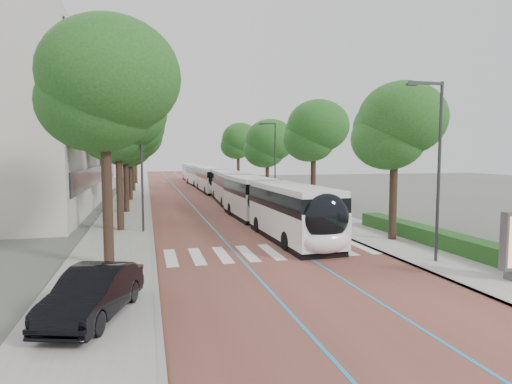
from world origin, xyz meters
TOP-DOWN VIEW (x-y plane):
  - ground at (0.00, 0.00)m, footprint 160.00×160.00m
  - road at (0.00, 40.00)m, footprint 11.00×140.00m
  - sidewalk_left at (-7.50, 40.00)m, footprint 4.00×140.00m
  - sidewalk_right at (7.50, 40.00)m, footprint 4.00×140.00m
  - kerb_left at (-5.60, 40.00)m, footprint 0.20×140.00m
  - kerb_right at (5.60, 40.00)m, footprint 0.20×140.00m
  - zebra_crossing at (0.20, 1.00)m, footprint 10.55×3.60m
  - lane_line_left at (-1.60, 40.00)m, footprint 0.12×126.00m
  - lane_line_right at (1.60, 40.00)m, footprint 0.12×126.00m
  - office_building at (-19.47, 28.00)m, footprint 18.11×40.00m
  - hedge at (9.10, 0.00)m, footprint 1.20×14.00m
  - streetlight_near at (6.62, -3.00)m, footprint 1.82×0.20m
  - streetlight_far at (6.62, 22.00)m, footprint 1.82×0.20m
  - lamp_post_left at (-6.10, 8.00)m, footprint 0.14×0.14m
  - trees_left at (-7.50, 23.48)m, footprint 6.35×60.60m
  - trees_right at (7.70, 24.40)m, footprint 5.71×47.21m
  - lead_bus at (2.05, 7.28)m, footprint 2.97×18.45m
  - bus_queued_0 at (2.36, 23.06)m, footprint 3.17×12.51m
  - bus_queued_1 at (2.37, 36.24)m, footprint 2.57×12.40m
  - bus_queued_2 at (2.28, 48.82)m, footprint 2.95×12.48m
  - bus_queued_3 at (2.50, 62.17)m, footprint 2.60×12.41m
  - parked_car at (-7.43, -6.32)m, footprint 2.87×4.76m

SIDE VIEW (x-z plane):
  - ground at x=0.00m, z-range 0.00..0.00m
  - road at x=0.00m, z-range 0.00..0.02m
  - lane_line_left at x=-1.60m, z-range 0.02..0.03m
  - lane_line_right at x=1.60m, z-range 0.02..0.03m
  - zebra_crossing at x=0.20m, z-range 0.02..0.03m
  - sidewalk_left at x=-7.50m, z-range 0.00..0.12m
  - sidewalk_right at x=7.50m, z-range 0.00..0.12m
  - kerb_left at x=-5.60m, z-range -0.01..0.13m
  - kerb_right at x=5.60m, z-range -0.01..0.13m
  - hedge at x=9.10m, z-range 0.12..0.92m
  - parked_car at x=-7.43m, z-range 0.12..1.60m
  - bus_queued_0 at x=2.36m, z-range 0.02..3.22m
  - bus_queued_1 at x=2.37m, z-range 0.02..3.22m
  - bus_queued_2 at x=2.28m, z-range 0.02..3.22m
  - bus_queued_3 at x=2.50m, z-range 0.02..3.22m
  - lead_bus at x=2.05m, z-range 0.03..3.23m
  - lamp_post_left at x=-6.10m, z-range 0.12..8.12m
  - streetlight_near at x=6.62m, z-range 0.82..8.82m
  - streetlight_far at x=6.62m, z-range 0.82..8.82m
  - trees_right at x=7.70m, z-range 1.83..10.96m
  - trees_left at x=-7.50m, z-range 1.77..11.88m
  - office_building at x=-19.47m, z-range 0.00..14.00m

